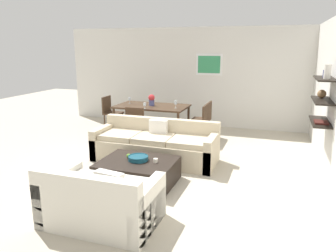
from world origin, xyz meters
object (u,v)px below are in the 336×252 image
object	(u,v)px
loveseat_white	(101,202)
wine_glass_right_near	(176,103)
dining_table	(152,108)
dining_chair_foot	(137,123)
dining_chair_right_near	(200,121)
coffee_table	(138,172)
apple_on_coffee_table	(128,156)
sofa_beige	(155,146)
wine_glass_left_far	(130,99)
dining_chair_right_far	(204,117)
decorative_bowl	(138,158)
wine_glass_foot	(145,105)
candle_jar	(156,160)
centerpiece_vase	(152,100)
dining_chair_left_far	(110,110)

from	to	relation	value
loveseat_white	wine_glass_right_near	distance (m)	4.13
loveseat_white	dining_table	xyz separation A→B (m)	(-0.97, 4.20, 0.39)
dining_chair_foot	dining_chair_right_near	world-z (taller)	same
coffee_table	apple_on_coffee_table	size ratio (longest dim) A/B	16.77
sofa_beige	wine_glass_left_far	distance (m)	2.44
dining_chair_right_far	wine_glass_right_near	world-z (taller)	wine_glass_right_near
wine_glass_right_near	decorative_bowl	bearing A→B (deg)	-85.34
wine_glass_foot	candle_jar	bearing A→B (deg)	-63.64
sofa_beige	loveseat_white	world-z (taller)	same
candle_jar	centerpiece_vase	size ratio (longest dim) A/B	0.27
loveseat_white	wine_glass_foot	world-z (taller)	wine_glass_foot
dining_table	wine_glass_right_near	world-z (taller)	wine_glass_right_near
dining_chair_right_near	wine_glass_right_near	distance (m)	0.74
dining_chair_left_far	centerpiece_vase	xyz separation A→B (m)	(1.29, -0.22, 0.39)
coffee_table	wine_glass_right_near	world-z (taller)	wine_glass_right_near
dining_chair_right_far	dining_table	bearing A→B (deg)	-169.93
decorative_bowl	candle_jar	distance (m)	0.30
dining_chair_left_far	wine_glass_left_far	bearing A→B (deg)	-9.32
sofa_beige	dining_chair_right_near	distance (m)	1.63
apple_on_coffee_table	dining_chair_right_far	size ratio (longest dim) A/B	0.08
apple_on_coffee_table	dining_chair_right_near	size ratio (longest dim) A/B	0.08
wine_glass_left_far	dining_chair_right_far	bearing A→B (deg)	3.02
apple_on_coffee_table	dining_chair_left_far	bearing A→B (deg)	123.20
dining_chair_foot	wine_glass_foot	world-z (taller)	wine_glass_foot
dining_chair_left_far	wine_glass_right_near	bearing A→B (deg)	-10.31
dining_chair_foot	coffee_table	bearing A→B (deg)	-65.69
dining_table	wine_glass_left_far	distance (m)	0.70
loveseat_white	wine_glass_left_far	world-z (taller)	wine_glass_left_far
dining_chair_right_far	candle_jar	bearing A→B (deg)	-91.96
decorative_bowl	dining_table	world-z (taller)	dining_table
dining_chair_right_near	wine_glass_right_near	bearing A→B (deg)	170.68
decorative_bowl	dining_chair_right_far	size ratio (longest dim) A/B	0.38
dining_table	dining_chair_right_far	size ratio (longest dim) A/B	2.02
dining_table	wine_glass_left_far	xyz separation A→B (m)	(-0.67, 0.13, 0.17)
wine_glass_foot	centerpiece_vase	distance (m)	0.46
decorative_bowl	wine_glass_right_near	world-z (taller)	wine_glass_right_near
sofa_beige	dining_chair_foot	xyz separation A→B (m)	(-0.77, 0.84, 0.21)
dining_chair_left_far	wine_glass_right_near	distance (m)	2.03
decorative_bowl	apple_on_coffee_table	world-z (taller)	decorative_bowl
dining_chair_foot	centerpiece_vase	world-z (taller)	centerpiece_vase
coffee_table	apple_on_coffee_table	distance (m)	0.32
dining_table	dining_chair_foot	xyz separation A→B (m)	(0.00, -0.92, -0.18)
dining_chair_right_far	coffee_table	bearing A→B (deg)	-97.41
coffee_table	dining_chair_right_far	distance (m)	3.16
decorative_bowl	dining_chair_left_far	bearing A→B (deg)	125.29
candle_jar	wine_glass_left_far	size ratio (longest dim) A/B	0.49
apple_on_coffee_table	dining_table	xyz separation A→B (m)	(-0.69, 2.80, 0.27)
dining_chair_foot	apple_on_coffee_table	bearing A→B (deg)	-69.98
candle_jar	apple_on_coffee_table	size ratio (longest dim) A/B	1.05
dining_table	dining_chair_right_far	bearing A→B (deg)	10.07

